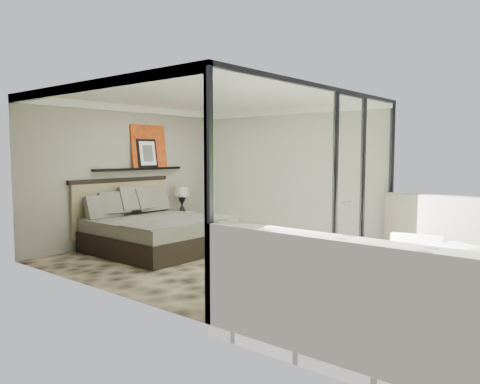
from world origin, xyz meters
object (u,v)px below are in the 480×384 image
Objects in this scene: bed at (155,231)px; ottoman at (454,262)px; lounger at (410,270)px; nightstand at (180,224)px; table_lamp at (182,196)px.

bed is 4.55× the size of ottoman.
lounger is at bearing -124.86° from ottoman.
bed is at bearing -163.62° from ottoman.
lounger is at bearing 6.09° from nightstand.
bed reaches higher than ottoman.
nightstand reaches higher than ottoman.
bed is 3.98× the size of table_lamp.
lounger is (4.52, 0.85, -0.19)m from bed.
bed is at bearing -62.05° from table_lamp.
table_lamp is 5.73m from ottoman.
table_lamp is (0.05, 0.02, 0.63)m from nightstand.
bed is 1.61m from nightstand.
bed is 5.16m from ottoman.
ottoman is at bearing 12.54° from nightstand.
lounger reaches higher than nightstand.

